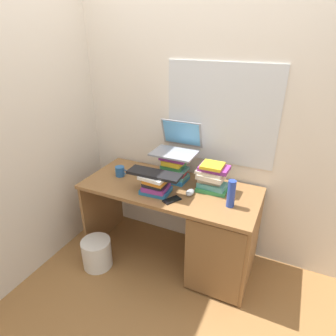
% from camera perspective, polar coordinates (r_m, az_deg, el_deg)
% --- Properties ---
extents(ground_plane, '(6.00, 6.00, 0.00)m').
position_cam_1_polar(ground_plane, '(2.79, 0.32, -16.76)').
color(ground_plane, olive).
extents(wall_back, '(6.00, 0.06, 2.60)m').
position_cam_1_polar(wall_back, '(2.47, 4.08, 11.93)').
color(wall_back, silver).
rests_on(wall_back, ground).
extents(wall_left, '(0.05, 6.00, 2.60)m').
position_cam_1_polar(wall_left, '(2.70, -19.55, 11.77)').
color(wall_left, beige).
rests_on(wall_left, ground).
extents(desk, '(1.44, 0.64, 0.72)m').
position_cam_1_polar(desk, '(2.42, 8.17, -12.49)').
color(desk, olive).
rests_on(desk, ground).
extents(book_stack_tall, '(0.23, 0.20, 0.24)m').
position_cam_1_polar(book_stack_tall, '(2.41, 1.28, 0.06)').
color(book_stack_tall, '#2672B2').
rests_on(book_stack_tall, desk).
extents(book_stack_keyboard_riser, '(0.23, 0.20, 0.16)m').
position_cam_1_polar(book_stack_keyboard_riser, '(2.24, -2.52, -3.32)').
color(book_stack_keyboard_riser, '#2672B2').
rests_on(book_stack_keyboard_riser, desk).
extents(book_stack_side, '(0.26, 0.19, 0.23)m').
position_cam_1_polar(book_stack_side, '(2.29, 8.70, -1.83)').
color(book_stack_side, '#338C4C').
rests_on(book_stack_side, desk).
extents(laptop, '(0.36, 0.32, 0.24)m').
position_cam_1_polar(laptop, '(2.39, 1.84, 4.62)').
color(laptop, gray).
rests_on(laptop, book_stack_tall).
extents(keyboard, '(0.42, 0.15, 0.02)m').
position_cam_1_polar(keyboard, '(2.20, -2.69, -1.14)').
color(keyboard, black).
rests_on(keyboard, book_stack_keyboard_riser).
extents(computer_mouse, '(0.06, 0.10, 0.04)m').
position_cam_1_polar(computer_mouse, '(2.26, 4.38, -4.83)').
color(computer_mouse, '#A5A8AD').
rests_on(computer_mouse, desk).
extents(mug, '(0.12, 0.08, 0.09)m').
position_cam_1_polar(mug, '(2.56, -9.44, -0.65)').
color(mug, '#265999').
rests_on(mug, desk).
extents(water_bottle, '(0.06, 0.06, 0.21)m').
position_cam_1_polar(water_bottle, '(2.11, 12.37, -4.98)').
color(water_bottle, '#263FA5').
rests_on(water_bottle, desk).
extents(cell_phone, '(0.12, 0.15, 0.01)m').
position_cam_1_polar(cell_phone, '(2.18, 0.76, -6.33)').
color(cell_phone, black).
rests_on(cell_phone, desk).
extents(wastebasket, '(0.25, 0.25, 0.26)m').
position_cam_1_polar(wastebasket, '(2.68, -13.85, -16.01)').
color(wastebasket, silver).
rests_on(wastebasket, ground).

